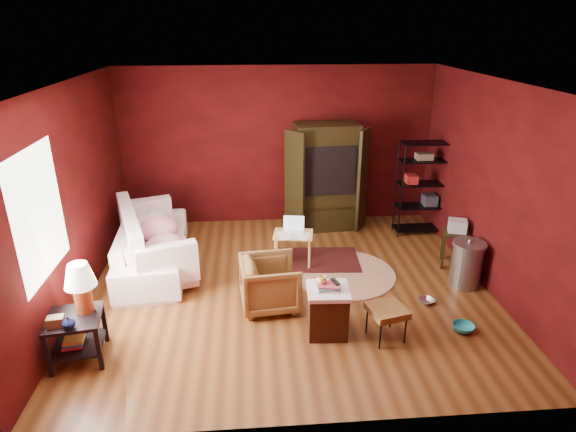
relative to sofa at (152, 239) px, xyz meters
name	(u,v)px	position (x,y,z in m)	size (l,w,h in m)	color
room	(286,194)	(1.96, -0.81, 0.95)	(5.54, 5.04, 2.84)	brown
sofa	(152,239)	(0.00, 0.00, 0.00)	(2.33, 0.68, 0.91)	white
armchair	(270,281)	(1.71, -1.26, -0.09)	(0.72, 0.67, 0.74)	black
pet_bowl_steel	(427,296)	(3.79, -1.35, -0.35)	(0.21, 0.05, 0.21)	#B3B4BA
pet_bowl_turquoise	(464,321)	(4.01, -2.00, -0.32)	(0.26, 0.08, 0.26)	#26A1B5
vase	(68,323)	(-0.41, -2.34, 0.14)	(0.13, 0.14, 0.13)	#0B1238
mug	(322,279)	(2.29, -1.86, 0.26)	(0.11, 0.09, 0.11)	#FFE87C
side_table	(78,303)	(-0.39, -2.08, 0.21)	(0.64, 0.64, 1.11)	black
sofa_cushions	(152,242)	(0.01, -0.06, -0.03)	(1.43, 2.23, 0.87)	white
hamper	(327,310)	(2.36, -1.88, -0.15)	(0.51, 0.51, 0.68)	#401C0E
footstool	(387,311)	(3.03, -2.05, -0.09)	(0.49, 0.49, 0.42)	black
rug_round	(343,273)	(2.83, -0.48, -0.45)	(1.95, 1.95, 0.01)	beige
rug_oriental	(317,260)	(2.51, -0.04, -0.44)	(1.33, 0.93, 0.01)	#511516
laptop_desk	(293,236)	(2.12, -0.08, 0.00)	(0.65, 0.53, 0.73)	#FFC874
tv_armoire	(326,175)	(2.81, 1.27, 0.52)	(1.48, 0.84, 1.88)	black
wire_shelving	(422,184)	(4.41, 0.90, 0.44)	(0.80, 0.35, 1.63)	black
small_stand	(457,232)	(4.55, -0.34, 0.10)	(0.48, 0.48, 0.75)	black
trash_can	(467,264)	(4.47, -0.94, -0.12)	(0.60, 0.60, 0.71)	gray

